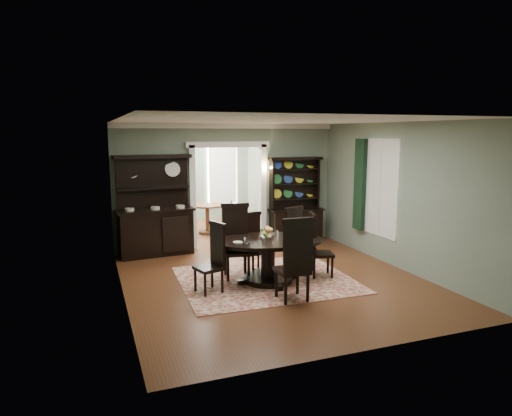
{
  "coord_description": "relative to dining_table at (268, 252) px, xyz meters",
  "views": [
    {
      "loc": [
        -3.23,
        -7.67,
        2.79
      ],
      "look_at": [
        -0.15,
        0.6,
        1.32
      ],
      "focal_mm": 32.0,
      "sensor_mm": 36.0,
      "label": 1
    }
  ],
  "objects": [
    {
      "name": "chair_end_left",
      "position": [
        -1.09,
        -0.15,
        0.08
      ],
      "size": [
        0.55,
        0.56,
        1.25
      ],
      "rotation": [
        0.0,
        0.0,
        1.85
      ],
      "color": "black",
      "rests_on": "rug"
    },
    {
      "name": "parlor_table",
      "position": [
        -0.02,
        4.49,
        -0.04
      ],
      "size": [
        0.87,
        0.87,
        0.81
      ],
      "color": "#552A18",
      "rests_on": "parlor_floor"
    },
    {
      "name": "doorway_trim",
      "position": [
        0.13,
        2.99,
        1.05
      ],
      "size": [
        2.08,
        0.25,
        2.57
      ],
      "color": "white",
      "rests_on": "floor"
    },
    {
      "name": "centerpiece",
      "position": [
        0.02,
        0.09,
        0.31
      ],
      "size": [
        1.36,
        0.87,
        0.22
      ],
      "color": "silver",
      "rests_on": "dining_table"
    },
    {
      "name": "sideboard",
      "position": [
        -1.7,
        2.72,
        0.23
      ],
      "size": [
        1.79,
        0.76,
        2.3
      ],
      "rotation": [
        0.0,
        0.0,
        0.09
      ],
      "color": "black",
      "rests_on": "floor"
    },
    {
      "name": "chair_far_left",
      "position": [
        -0.46,
        0.55,
        0.18
      ],
      "size": [
        0.61,
        0.58,
        1.44
      ],
      "rotation": [
        0.0,
        0.0,
        2.97
      ],
      "color": "black",
      "rests_on": "rug"
    },
    {
      "name": "rug",
      "position": [
        -0.0,
        0.1,
        -0.57
      ],
      "size": [
        3.29,
        2.8,
        0.01
      ],
      "primitive_type": "cube",
      "rotation": [
        0.0,
        0.0,
        -0.03
      ],
      "color": "maroon",
      "rests_on": "floor"
    },
    {
      "name": "wall_sconce",
      "position": [
        1.08,
        2.84,
        1.32
      ],
      "size": [
        0.27,
        0.21,
        0.21
      ],
      "color": "#BC7432",
      "rests_on": "back_wall_right"
    },
    {
      "name": "parlor",
      "position": [
        0.13,
        5.52,
        0.94
      ],
      "size": [
        3.51,
        3.5,
        3.01
      ],
      "color": "#5D3218",
      "rests_on": "ground"
    },
    {
      "name": "chair_far_mid",
      "position": [
        -0.03,
        0.75,
        0.06
      ],
      "size": [
        0.52,
        0.5,
        1.2
      ],
      "rotation": [
        0.0,
        0.0,
        3.35
      ],
      "color": "black",
      "rests_on": "rug"
    },
    {
      "name": "dining_table",
      "position": [
        0.0,
        0.0,
        0.0
      ],
      "size": [
        2.29,
        2.25,
        0.82
      ],
      "rotation": [
        0.0,
        0.0,
        -0.19
      ],
      "color": "black",
      "rests_on": "rug"
    },
    {
      "name": "welsh_dresser",
      "position": [
        1.86,
        2.75,
        0.22
      ],
      "size": [
        1.42,
        0.57,
        2.17
      ],
      "rotation": [
        0.0,
        0.0,
        -0.05
      ],
      "color": "black",
      "rests_on": "floor"
    },
    {
      "name": "chair_end_right",
      "position": [
        1.0,
        -0.02,
        0.09
      ],
      "size": [
        0.55,
        0.57,
        1.26
      ],
      "rotation": [
        0.0,
        0.0,
        -1.85
      ],
      "color": "black",
      "rests_on": "rug"
    },
    {
      "name": "chair_near",
      "position": [
        0.03,
        -1.13,
        0.19
      ],
      "size": [
        0.56,
        0.51,
        1.44
      ],
      "rotation": [
        0.0,
        0.0,
        -0.01
      ],
      "color": "black",
      "rests_on": "rug"
    },
    {
      "name": "room",
      "position": [
        0.13,
        0.03,
        1.01
      ],
      "size": [
        5.51,
        6.01,
        3.01
      ],
      "color": "#5D3218",
      "rests_on": "ground"
    },
    {
      "name": "parlor_chair_right",
      "position": [
        0.8,
        4.54,
        -0.1
      ],
      "size": [
        0.41,
        0.41,
        0.88
      ],
      "rotation": [
        0.0,
        0.0,
        -1.94
      ],
      "color": "#552A18",
      "rests_on": "parlor_floor"
    },
    {
      "name": "chair_far_right",
      "position": [
        0.83,
        0.5,
        0.11
      ],
      "size": [
        0.61,
        0.6,
        1.3
      ],
      "rotation": [
        0.0,
        0.0,
        3.52
      ],
      "color": "black",
      "rests_on": "rug"
    },
    {
      "name": "right_window",
      "position": [
        2.83,
        0.92,
        1.03
      ],
      "size": [
        0.15,
        1.47,
        2.12
      ],
      "color": "white",
      "rests_on": "wall_right"
    },
    {
      "name": "parlor_chair_left",
      "position": [
        -0.38,
        4.95,
        -0.04
      ],
      "size": [
        0.43,
        0.41,
        0.98
      ],
      "rotation": [
        0.0,
        0.0,
        1.46
      ],
      "color": "#552A18",
      "rests_on": "parlor_floor"
    }
  ]
}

